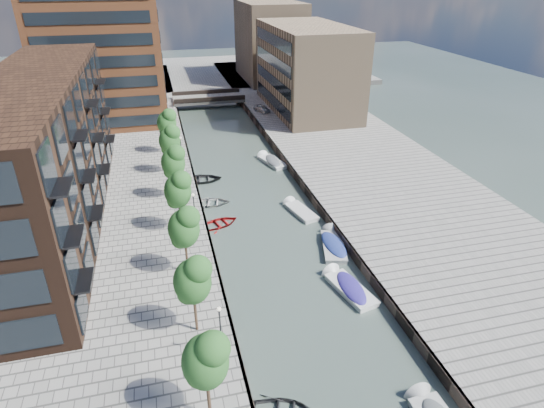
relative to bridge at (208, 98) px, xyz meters
name	(u,v)px	position (x,y,z in m)	size (l,w,h in m)	color
water	(240,170)	(0.00, -32.00, -1.39)	(300.00, 300.00, 0.00)	#38473F
quay_right	(355,155)	(16.00, -32.00, -0.89)	(20.00, 140.00, 1.00)	gray
quay_wall_left	(192,171)	(-6.10, -32.00, -0.89)	(0.25, 140.00, 1.00)	#332823
quay_wall_right	(285,162)	(6.10, -32.00, -0.89)	(0.25, 140.00, 1.00)	#332823
far_closure	(194,73)	(0.00, 28.00, -0.89)	(80.00, 40.00, 1.00)	gray
apartment_block	(45,153)	(-20.00, -42.00, 6.61)	(8.00, 38.00, 14.00)	black
tower	(96,21)	(-17.00, -7.00, 14.61)	(18.00, 18.00, 30.00)	#9A532C
tan_block_near	(307,68)	(16.00, -10.00, 6.61)	(12.00, 25.00, 14.00)	#92775A
tan_block_far	(270,41)	(16.00, 16.00, 7.61)	(12.00, 20.00, 16.00)	#92775A
bridge	(208,98)	(0.00, 0.00, 0.00)	(13.00, 6.00, 1.30)	gray
tree_0	(205,358)	(-8.50, -68.00, 3.92)	(2.50, 2.50, 5.95)	#382619
tree_1	(192,279)	(-8.50, -61.00, 3.92)	(2.50, 2.50, 5.95)	#382619
tree_2	(184,226)	(-8.50, -54.00, 3.92)	(2.50, 2.50, 5.95)	#382619
tree_3	(177,189)	(-8.50, -47.00, 3.92)	(2.50, 2.50, 5.95)	#382619
tree_4	(173,161)	(-8.50, -40.00, 3.92)	(2.50, 2.50, 5.95)	#382619
tree_5	(169,139)	(-8.50, -33.00, 3.92)	(2.50, 2.50, 5.95)	#382619
tree_6	(167,122)	(-8.50, -26.00, 3.92)	(2.50, 2.50, 5.95)	#382619
lamp_0	(220,328)	(-7.20, -64.00, 2.12)	(0.24, 0.24, 4.12)	black
lamp_1	(194,209)	(-7.20, -48.00, 2.12)	(0.24, 0.24, 4.12)	black
lamp_2	(181,150)	(-7.20, -32.00, 2.12)	(0.24, 0.24, 4.12)	black
sloop_2	(220,225)	(-4.63, -45.38, -1.39)	(2.86, 4.00, 0.83)	#A51213
sloop_3	(211,204)	(-4.92, -40.61, -1.39)	(3.07, 4.30, 0.89)	#ADADAB
sloop_4	(202,181)	(-5.19, -34.22, -1.39)	(3.54, 4.96, 1.03)	#242427
motorboat_0	(347,287)	(3.89, -58.25, -1.17)	(3.04, 5.71, 1.81)	white
motorboat_2	(298,210)	(3.99, -44.49, -1.29)	(2.79, 5.19, 1.64)	silver
motorboat_3	(333,244)	(5.10, -51.90, -1.16)	(3.31, 5.94, 1.88)	#ADADAB
motorboat_4	(271,161)	(4.52, -30.48, -1.17)	(3.23, 5.62, 1.77)	white
car	(262,108)	(8.08, -9.96, 0.23)	(1.47, 3.66, 1.25)	silver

